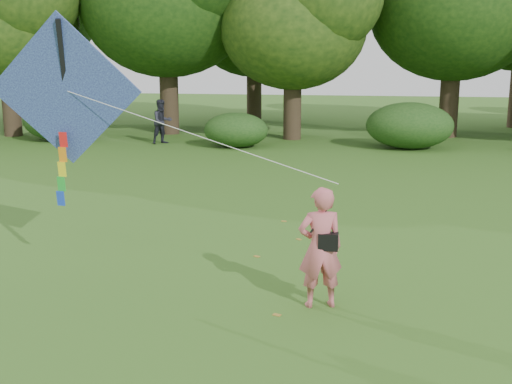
# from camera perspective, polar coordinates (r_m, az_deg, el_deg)

# --- Properties ---
(ground) EXTENTS (100.00, 100.00, 0.00)m
(ground) POSITION_cam_1_polar(r_m,az_deg,el_deg) (9.51, 1.92, -11.59)
(ground) COLOR #265114
(ground) RESTS_ON ground
(man_kite_flyer) EXTENTS (0.79, 0.63, 1.89)m
(man_kite_flyer) POSITION_cam_1_polar(r_m,az_deg,el_deg) (9.84, 5.74, -4.94)
(man_kite_flyer) COLOR #C55D65
(man_kite_flyer) RESTS_ON ground
(bystander_left) EXTENTS (1.15, 1.15, 1.88)m
(bystander_left) POSITION_cam_1_polar(r_m,az_deg,el_deg) (27.72, -8.35, 6.21)
(bystander_left) COLOR #23242F
(bystander_left) RESTS_ON ground
(crossbody_bag) EXTENTS (0.43, 0.20, 0.73)m
(crossbody_bag) POSITION_cam_1_polar(r_m,az_deg,el_deg) (9.77, 6.42, -4.32)
(crossbody_bag) COLOR black
(crossbody_bag) RESTS_ON ground
(flying_kite) EXTENTS (5.94, 1.28, 3.30)m
(flying_kite) POSITION_cam_1_polar(r_m,az_deg,el_deg) (11.37, -16.57, 8.45)
(flying_kite) COLOR #2757AC
(flying_kite) RESTS_ON ground
(tree_line) EXTENTS (54.70, 15.30, 9.48)m
(tree_line) POSITION_cam_1_polar(r_m,az_deg,el_deg) (31.55, 10.83, 15.33)
(tree_line) COLOR #3A2D1E
(tree_line) RESTS_ON ground
(shrub_band) EXTENTS (39.15, 3.22, 1.88)m
(shrub_band) POSITION_cam_1_polar(r_m,az_deg,el_deg) (26.46, 5.43, 5.80)
(shrub_band) COLOR #264919
(shrub_band) RESTS_ON ground
(fallen_leaves) EXTENTS (11.26, 8.07, 0.01)m
(fallen_leaves) POSITION_cam_1_polar(r_m,az_deg,el_deg) (11.26, -4.34, -7.69)
(fallen_leaves) COLOR olive
(fallen_leaves) RESTS_ON ground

